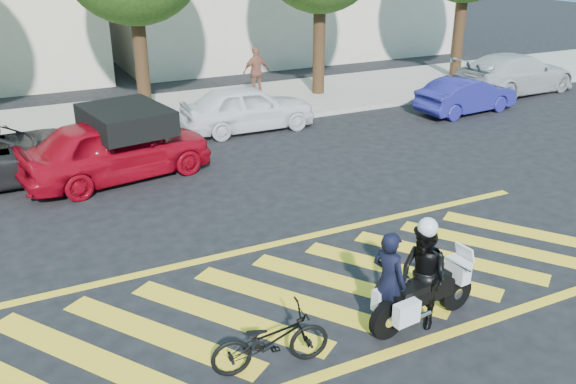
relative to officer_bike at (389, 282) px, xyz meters
name	(u,v)px	position (x,y,z in m)	size (l,w,h in m)	color
ground	(322,291)	(-0.37, 1.34, -0.81)	(90.00, 90.00, 0.00)	black
sidewalk	(147,115)	(-0.37, 13.34, -0.74)	(60.00, 5.00, 0.15)	#9E998E
crosswalk	(320,291)	(-0.41, 1.34, -0.81)	(12.33, 4.00, 0.01)	yellow
officer_bike	(389,282)	(0.00, 0.00, 0.00)	(0.59, 0.39, 1.63)	black
bicycle	(270,340)	(-1.97, -0.06, -0.37)	(0.59, 1.69, 0.89)	black
police_motorcycle	(422,296)	(0.55, -0.13, -0.33)	(2.03, 0.68, 0.89)	black
officer_moto	(423,276)	(0.54, -0.12, 0.02)	(0.81, 0.63, 1.66)	black
red_convertible	(116,148)	(-2.35, 8.14, -0.03)	(1.86, 4.63, 1.58)	#9A0716
parked_mid_right	(248,108)	(2.12, 10.54, -0.11)	(1.66, 4.13, 1.41)	white
parked_right	(466,95)	(9.53, 9.14, -0.21)	(1.28, 3.66, 1.21)	navy
parked_far_right	(515,73)	(13.11, 10.54, -0.06)	(2.12, 5.21, 1.51)	#B1B5B9
pedestrian_right	(256,72)	(3.86, 13.88, 0.23)	(1.05, 0.44, 1.79)	#975844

